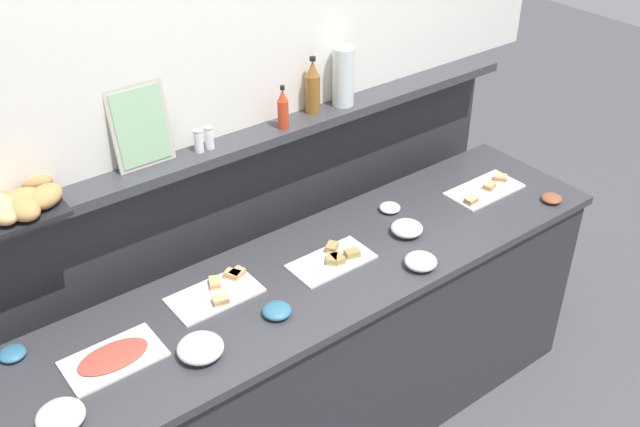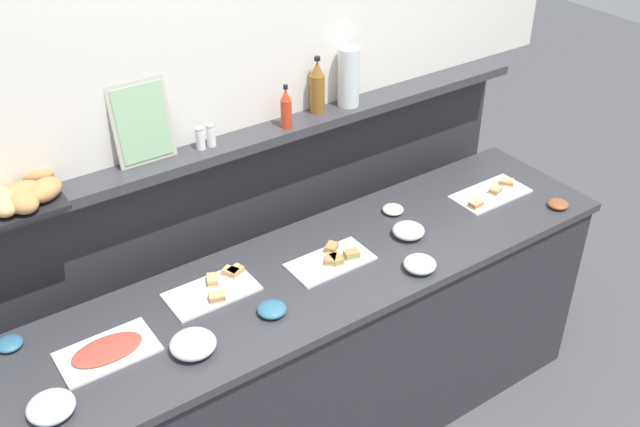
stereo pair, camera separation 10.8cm
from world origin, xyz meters
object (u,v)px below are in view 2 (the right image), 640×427
(condiment_bowl_teal, at_px, (272,309))
(water_carafe, at_px, (349,77))
(hot_sauce_bottle, at_px, (286,109))
(vinegar_bottle_amber, at_px, (317,88))
(framed_picture, at_px, (142,123))
(sandwich_platter_front, at_px, (333,260))
(sandwich_platter_side, at_px, (491,194))
(glass_bowl_small, at_px, (51,408))
(condiment_bowl_red, at_px, (558,204))
(pepper_shaker, at_px, (211,135))
(sandwich_platter_rear, at_px, (215,288))
(glass_bowl_medium, at_px, (193,345))
(cold_cuts_platter, at_px, (107,351))
(glass_bowl_large, at_px, (420,265))
(condiment_bowl_cream, at_px, (393,209))
(condiment_bowl_dark, at_px, (9,344))
(bread_basket, at_px, (8,197))
(glass_bowl_extra, at_px, (408,231))

(condiment_bowl_teal, relative_size, water_carafe, 0.42)
(water_carafe, bearing_deg, hot_sauce_bottle, -175.13)
(vinegar_bottle_amber, xyz_separation_m, framed_picture, (-0.74, 0.02, 0.04))
(sandwich_platter_front, relative_size, sandwich_platter_side, 0.94)
(framed_picture, height_order, water_carafe, framed_picture)
(glass_bowl_small, xyz_separation_m, hot_sauce_bottle, (1.17, 0.52, 0.46))
(condiment_bowl_red, relative_size, pepper_shaker, 1.02)
(sandwich_platter_rear, relative_size, glass_bowl_medium, 2.13)
(glass_bowl_medium, relative_size, water_carafe, 0.62)
(sandwich_platter_front, xyz_separation_m, cold_cuts_platter, (-0.89, 0.02, -0.00))
(glass_bowl_small, bearing_deg, water_carafe, 20.09)
(glass_bowl_large, xyz_separation_m, condiment_bowl_cream, (0.17, 0.36, -0.01))
(condiment_bowl_dark, bearing_deg, vinegar_bottle_amber, 8.25)
(bread_basket, bearing_deg, cold_cuts_platter, -73.49)
(condiment_bowl_teal, distance_m, bread_basket, 0.94)
(condiment_bowl_dark, bearing_deg, sandwich_platter_front, -11.22)
(pepper_shaker, bearing_deg, sandwich_platter_front, -56.89)
(glass_bowl_extra, bearing_deg, bread_basket, 162.36)
(glass_bowl_large, height_order, pepper_shaker, pepper_shaker)
(sandwich_platter_side, relative_size, condiment_bowl_dark, 3.94)
(glass_bowl_medium, relative_size, vinegar_bottle_amber, 0.65)
(condiment_bowl_teal, height_order, pepper_shaker, pepper_shaker)
(cold_cuts_platter, distance_m, pepper_shaker, 0.86)
(sandwich_platter_side, bearing_deg, water_carafe, 139.87)
(hot_sauce_bottle, bearing_deg, glass_bowl_extra, -53.59)
(condiment_bowl_dark, relative_size, framed_picture, 0.30)
(sandwich_platter_side, relative_size, bread_basket, 0.81)
(sandwich_platter_rear, xyz_separation_m, water_carafe, (0.82, 0.31, 0.52))
(condiment_bowl_cream, relative_size, water_carafe, 0.37)
(glass_bowl_large, bearing_deg, pepper_shaker, 128.76)
(glass_bowl_small, distance_m, vinegar_bottle_amber, 1.54)
(condiment_bowl_cream, bearing_deg, cold_cuts_platter, -174.70)
(condiment_bowl_dark, bearing_deg, condiment_bowl_cream, -3.31)
(glass_bowl_extra, distance_m, condiment_bowl_teal, 0.71)
(glass_bowl_large, bearing_deg, sandwich_platter_rear, 154.73)
(sandwich_platter_side, xyz_separation_m, condiment_bowl_cream, (-0.44, 0.14, 0.01))
(sandwich_platter_rear, distance_m, glass_bowl_large, 0.77)
(condiment_bowl_cream, bearing_deg, bread_basket, 169.47)
(condiment_bowl_dark, bearing_deg, cold_cuts_platter, -39.83)
(condiment_bowl_cream, height_order, condiment_bowl_dark, same)
(cold_cuts_platter, xyz_separation_m, condiment_bowl_cream, (1.31, 0.12, 0.01))
(glass_bowl_small, bearing_deg, glass_bowl_extra, 4.05)
(hot_sauce_bottle, bearing_deg, bread_basket, 178.97)
(glass_bowl_small, bearing_deg, sandwich_platter_rear, 19.49)
(sandwich_platter_front, bearing_deg, condiment_bowl_teal, -160.67)
(condiment_bowl_cream, distance_m, framed_picture, 1.11)
(glass_bowl_extra, xyz_separation_m, pepper_shaker, (-0.62, 0.44, 0.42))
(sandwich_platter_front, relative_size, glass_bowl_large, 2.60)
(glass_bowl_medium, relative_size, glass_bowl_small, 1.07)
(sandwich_platter_rear, xyz_separation_m, condiment_bowl_cream, (0.86, 0.04, 0.01))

